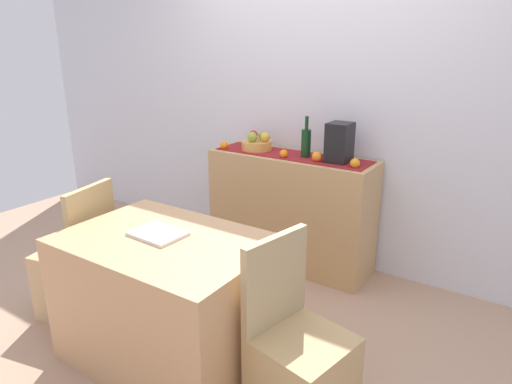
{
  "coord_description": "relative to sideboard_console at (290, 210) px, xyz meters",
  "views": [
    {
      "loc": [
        1.55,
        -2.06,
        1.72
      ],
      "look_at": [
        -0.05,
        0.36,
        0.76
      ],
      "focal_mm": 31.84,
      "sensor_mm": 36.0,
      "label": 1
    }
  ],
  "objects": [
    {
      "name": "apple_right",
      "position": [
        -0.38,
        0.04,
        0.56
      ],
      "size": [
        0.07,
        0.07,
        0.07
      ],
      "primitive_type": "sphere",
      "color": "red",
      "rests_on": "fruit_bowl"
    },
    {
      "name": "sideboard_console",
      "position": [
        0.0,
        0.0,
        0.0
      ],
      "size": [
        1.31,
        0.42,
        0.9
      ],
      "primitive_type": "cube",
      "color": "tan",
      "rests_on": "ground"
    },
    {
      "name": "apple_left",
      "position": [
        -0.33,
        -0.05,
        0.56
      ],
      "size": [
        0.08,
        0.08,
        0.08
      ],
      "primitive_type": "sphere",
      "color": "#93A737",
      "rests_on": "fruit_bowl"
    },
    {
      "name": "apple_front",
      "position": [
        -0.25,
        0.01,
        0.56
      ],
      "size": [
        0.08,
        0.08,
        0.08
      ],
      "primitive_type": "sphere",
      "color": "gold",
      "rests_on": "fruit_bowl"
    },
    {
      "name": "fruit_bowl",
      "position": [
        -0.32,
        0.0,
        0.49
      ],
      "size": [
        0.25,
        0.25,
        0.07
      ],
      "primitive_type": "cylinder",
      "color": "gold",
      "rests_on": "table_runner"
    },
    {
      "name": "coffee_maker",
      "position": [
        0.39,
        0.0,
        0.59
      ],
      "size": [
        0.16,
        0.18,
        0.29
      ],
      "primitive_type": "cube",
      "color": "black",
      "rests_on": "sideboard_console"
    },
    {
      "name": "room_wall_rear",
      "position": [
        0.09,
        0.26,
        0.9
      ],
      "size": [
        6.4,
        0.06,
        2.7
      ],
      "primitive_type": "cube",
      "color": "silver",
      "rests_on": "ground"
    },
    {
      "name": "orange_loose_mid",
      "position": [
        -0.01,
        -0.1,
        0.48
      ],
      "size": [
        0.06,
        0.06,
        0.06
      ],
      "primitive_type": "sphere",
      "color": "orange",
      "rests_on": "sideboard_console"
    },
    {
      "name": "table_runner",
      "position": [
        0.0,
        0.0,
        0.45
      ],
      "size": [
        1.23,
        0.32,
        0.01
      ],
      "primitive_type": "cube",
      "color": "maroon",
      "rests_on": "sideboard_console"
    },
    {
      "name": "ground_plane",
      "position": [
        0.09,
        -0.92,
        -0.46
      ],
      "size": [
        6.4,
        6.4,
        0.02
      ],
      "primitive_type": "cube",
      "color": "tan",
      "rests_on": "ground"
    },
    {
      "name": "chair_by_corner",
      "position": [
        0.85,
        -1.41,
        -0.18
      ],
      "size": [
        0.47,
        0.47,
        0.9
      ],
      "color": "tan",
      "rests_on": "ground"
    },
    {
      "name": "chair_near_window",
      "position": [
        -0.79,
        -1.41,
        -0.18
      ],
      "size": [
        0.47,
        0.47,
        0.9
      ],
      "color": "tan",
      "rests_on": "ground"
    },
    {
      "name": "dining_table",
      "position": [
        0.03,
        -1.41,
        -0.08
      ],
      "size": [
        1.11,
        0.77,
        0.74
      ],
      "primitive_type": "cube",
      "color": "tan",
      "rests_on": "ground"
    },
    {
      "name": "apple_rear",
      "position": [
        -0.31,
        0.07,
        0.56
      ],
      "size": [
        0.06,
        0.06,
        0.06
      ],
      "primitive_type": "sphere",
      "color": "#83A42D",
      "rests_on": "fruit_bowl"
    },
    {
      "name": "wine_bottle",
      "position": [
        0.12,
        -0.0,
        0.56
      ],
      "size": [
        0.07,
        0.07,
        0.31
      ],
      "color": "#123818",
      "rests_on": "sideboard_console"
    },
    {
      "name": "orange_loose_near_bowl",
      "position": [
        0.54,
        -0.09,
        0.48
      ],
      "size": [
        0.07,
        0.07,
        0.07
      ],
      "primitive_type": "sphere",
      "color": "orange",
      "rests_on": "sideboard_console"
    },
    {
      "name": "orange_loose_end",
      "position": [
        0.25,
        -0.07,
        0.49
      ],
      "size": [
        0.08,
        0.08,
        0.08
      ],
      "primitive_type": "sphere",
      "color": "orange",
      "rests_on": "sideboard_console"
    },
    {
      "name": "open_book",
      "position": [
        -0.03,
        -1.41,
        0.3
      ],
      "size": [
        0.29,
        0.22,
        0.02
      ],
      "primitive_type": "cube",
      "rotation": [
        0.0,
        0.0,
        -0.05
      ],
      "color": "white",
      "rests_on": "dining_table"
    },
    {
      "name": "orange_loose_far",
      "position": [
        -0.56,
        -0.12,
        0.48
      ],
      "size": [
        0.06,
        0.06,
        0.06
      ],
      "primitive_type": "sphere",
      "color": "orange",
      "rests_on": "sideboard_console"
    }
  ]
}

